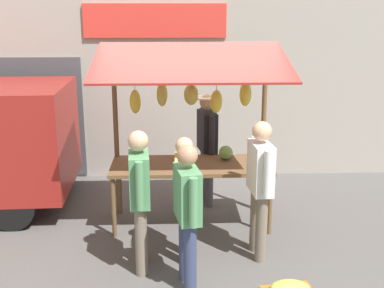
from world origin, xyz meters
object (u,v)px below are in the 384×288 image
shopper_with_shopping_bag (187,207)px  shopper_in_grey_tee (184,191)px  shopper_in_striped_shirt (140,191)px  vendor_with_sunhat (207,139)px  market_stall (192,116)px  shopper_with_ponytail (260,180)px

shopper_with_shopping_bag → shopper_in_grey_tee: shopper_with_shopping_bag is taller
shopper_in_striped_shirt → vendor_with_sunhat: bearing=-29.0°
shopper_with_shopping_bag → vendor_with_sunhat: bearing=-18.6°
market_stall → shopper_with_shopping_bag: market_stall is taller
shopper_in_grey_tee → market_stall: bearing=-6.3°
vendor_with_sunhat → shopper_with_ponytail: size_ratio=1.01×
market_stall → shopper_in_striped_shirt: bearing=63.3°
shopper_with_shopping_bag → shopper_in_grey_tee: 0.63m
vendor_with_sunhat → shopper_in_grey_tee: bearing=-21.1°
shopper_in_striped_shirt → shopper_in_grey_tee: shopper_in_striped_shirt is taller
market_stall → shopper_in_striped_shirt: market_stall is taller
shopper_with_shopping_bag → shopper_in_striped_shirt: shopper_in_striped_shirt is taller
shopper_in_striped_shirt → shopper_with_ponytail: 1.44m
shopper_with_shopping_bag → shopper_in_striped_shirt: 0.66m
market_stall → shopper_in_striped_shirt: 1.55m
shopper_in_striped_shirt → market_stall: bearing=-31.4°
shopper_with_shopping_bag → shopper_in_striped_shirt: bearing=43.4°
shopper_with_ponytail → shopper_in_grey_tee: (0.90, 0.03, -0.12)m
vendor_with_sunhat → shopper_with_ponytail: 1.80m
shopper_in_striped_shirt → shopper_in_grey_tee: (-0.51, -0.24, -0.10)m
vendor_with_sunhat → shopper_with_shopping_bag: size_ratio=1.07×
shopper_in_grey_tee → shopper_with_shopping_bag: bearing=-177.5°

